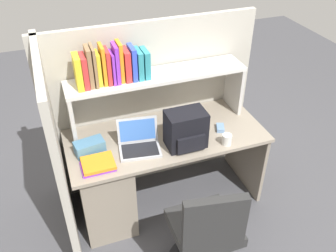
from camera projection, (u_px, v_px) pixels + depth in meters
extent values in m
plane|color=#4C4C51|center=(166.00, 198.00, 3.38)|extent=(8.00, 8.00, 0.00)
cube|color=gray|center=(166.00, 136.00, 2.96)|extent=(1.60, 0.70, 0.03)
cube|color=gray|center=(103.00, 185.00, 3.02)|extent=(0.40, 0.64, 0.70)
cube|color=gray|center=(245.00, 151.00, 3.39)|extent=(0.03, 0.64, 0.70)
cube|color=#B2ADA0|center=(152.00, 106.00, 3.22)|extent=(1.84, 0.05, 1.55)
cube|color=#B2ADA0|center=(58.00, 157.00, 2.66)|extent=(0.05, 1.06, 1.55)
cube|color=beige|center=(71.00, 116.00, 2.80)|extent=(0.03, 0.28, 0.42)
cube|color=beige|center=(234.00, 86.00, 3.18)|extent=(0.03, 0.28, 0.42)
cube|color=silver|center=(157.00, 76.00, 2.86)|extent=(1.44, 0.28, 0.03)
cube|color=yellow|center=(78.00, 72.00, 2.61)|extent=(0.04, 0.16, 0.25)
cube|color=red|center=(84.00, 71.00, 2.63)|extent=(0.04, 0.16, 0.24)
cube|color=olive|center=(89.00, 67.00, 2.62)|extent=(0.03, 0.15, 0.30)
cube|color=olive|center=(94.00, 66.00, 2.64)|extent=(0.02, 0.17, 0.30)
cube|color=yellow|center=(98.00, 68.00, 2.66)|extent=(0.03, 0.14, 0.25)
cube|color=orange|center=(103.00, 64.00, 2.66)|extent=(0.03, 0.15, 0.29)
cube|color=red|center=(107.00, 66.00, 2.67)|extent=(0.03, 0.15, 0.26)
cube|color=purple|center=(112.00, 68.00, 2.68)|extent=(0.02, 0.15, 0.24)
cube|color=purple|center=(116.00, 63.00, 2.67)|extent=(0.03, 0.15, 0.29)
cube|color=orange|center=(120.00, 61.00, 2.69)|extent=(0.03, 0.14, 0.30)
cube|color=red|center=(126.00, 64.00, 2.72)|extent=(0.04, 0.17, 0.24)
cube|color=blue|center=(132.00, 63.00, 2.72)|extent=(0.04, 0.16, 0.26)
cube|color=teal|center=(138.00, 64.00, 2.75)|extent=(0.04, 0.17, 0.22)
cube|color=teal|center=(145.00, 63.00, 2.77)|extent=(0.04, 0.17, 0.21)
cube|color=#B7BABF|center=(140.00, 150.00, 2.78)|extent=(0.34, 0.26, 0.02)
cube|color=black|center=(140.00, 150.00, 2.77)|extent=(0.30, 0.21, 0.00)
cube|color=#B7BABF|center=(137.00, 130.00, 2.81)|extent=(0.32, 0.11, 0.20)
cube|color=#3F72CC|center=(137.00, 130.00, 2.80)|extent=(0.28, 0.08, 0.16)
cube|color=black|center=(186.00, 129.00, 2.77)|extent=(0.30, 0.20, 0.30)
cube|color=black|center=(191.00, 144.00, 2.73)|extent=(0.22, 0.04, 0.13)
cube|color=#7299C6|center=(220.00, 128.00, 3.01)|extent=(0.09, 0.12, 0.03)
cylinder|color=white|center=(227.00, 140.00, 2.83)|extent=(0.08, 0.08, 0.09)
cube|color=teal|center=(90.00, 147.00, 2.75)|extent=(0.24, 0.15, 0.10)
cube|color=purple|center=(98.00, 167.00, 2.63)|extent=(0.24, 0.17, 0.02)
cube|color=orange|center=(98.00, 163.00, 2.63)|extent=(0.23, 0.20, 0.02)
cylinder|color=#262628|center=(202.00, 245.00, 2.66)|extent=(0.05, 0.05, 0.41)
cube|color=#2D2D2D|center=(204.00, 227.00, 2.54)|extent=(0.44, 0.44, 0.08)
cube|color=#2D2D2D|center=(214.00, 225.00, 2.23)|extent=(0.40, 0.13, 0.44)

